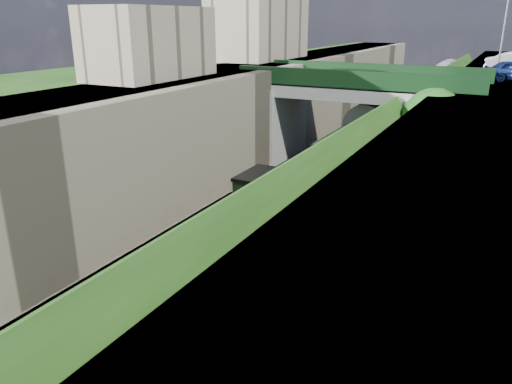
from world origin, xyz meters
name	(u,v)px	position (x,y,z in m)	size (l,w,h in m)	color
ground	(129,358)	(0.00, 0.00, 0.00)	(160.00, 160.00, 0.00)	#1E4714
trackbed	(332,183)	(0.00, 20.00, 0.10)	(10.00, 90.00, 0.20)	#473F38
retaining_wall	(258,124)	(-5.50, 20.00, 3.50)	(1.00, 90.00, 7.00)	#756B56
street_plateau_left	(214,120)	(-9.00, 20.00, 3.50)	(6.00, 90.00, 7.00)	#262628
street_plateau_right	(498,156)	(9.50, 20.00, 3.12)	(8.00, 90.00, 6.25)	#262628
embankment_slope	(414,153)	(4.96, 20.03, 2.69)	(4.22, 90.00, 6.36)	#1E4714
track_left	(304,176)	(-2.00, 20.00, 0.25)	(2.50, 90.00, 0.20)	black
track_right	(350,183)	(1.20, 20.00, 0.25)	(2.50, 90.00, 0.20)	black
road_bridge	(367,114)	(0.94, 24.00, 4.08)	(16.00, 6.40, 7.25)	gray
building_far	(259,23)	(-10.50, 30.00, 10.00)	(5.00, 10.00, 6.00)	gray
building_near	(150,43)	(-9.50, 14.00, 9.00)	(4.00, 8.00, 4.00)	gray
tree	(435,121)	(5.91, 20.41, 4.65)	(3.60, 3.80, 6.60)	black
lamppost	(504,30)	(8.44, 32.19, 9.57)	(0.87, 0.15, 6.00)	gray
locomotive	(241,247)	(1.20, 5.39, 1.89)	(3.10, 10.22, 3.83)	black
tender	(310,197)	(1.20, 12.75, 1.62)	(2.70, 6.00, 3.05)	black
coach_front	(374,139)	(1.20, 25.35, 2.05)	(2.90, 18.00, 3.70)	black
coach_middle	(420,102)	(1.20, 44.15, 2.05)	(2.90, 18.00, 3.70)	black
coach_rear	(445,83)	(1.20, 62.95, 2.05)	(2.90, 18.00, 3.70)	black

